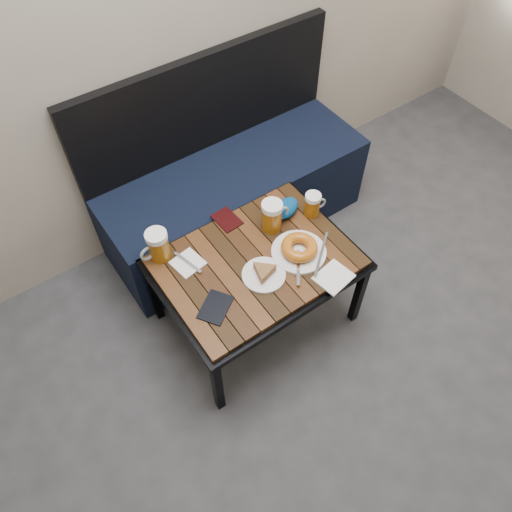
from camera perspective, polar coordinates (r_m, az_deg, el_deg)
ground at (r=2.39m, az=23.99°, el=-23.87°), size 4.00×4.00×0.00m
bench at (r=2.67m, az=-2.73°, el=7.52°), size 1.40×0.50×0.95m
cafe_table at (r=2.15m, az=0.00°, el=-1.16°), size 0.84×0.62×0.47m
beer_mug_left at (r=2.11m, az=-11.18°, el=1.19°), size 0.14×0.09×0.15m
beer_mug_centre at (r=2.18m, az=1.88°, el=4.64°), size 0.14×0.09×0.15m
beer_mug_right at (r=2.26m, az=6.50°, el=5.89°), size 0.11×0.08×0.12m
plate_pie at (r=2.05m, az=0.89°, el=-1.96°), size 0.18×0.18×0.05m
plate_bagel at (r=2.13m, az=4.95°, el=0.75°), size 0.29×0.27×0.07m
napkin_left at (r=2.12m, az=-7.80°, el=-0.79°), size 0.13×0.16×0.01m
napkin_right at (r=2.09m, az=8.86°, el=-2.42°), size 0.16×0.14×0.01m
passport_navy at (r=1.99m, az=-4.66°, el=-5.86°), size 0.18×0.17×0.01m
passport_burgundy at (r=2.26m, az=-3.35°, el=4.18°), size 0.10×0.14×0.01m
knit_pouch at (r=2.27m, az=3.46°, el=5.49°), size 0.16×0.14×0.06m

